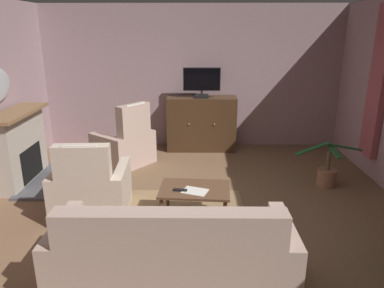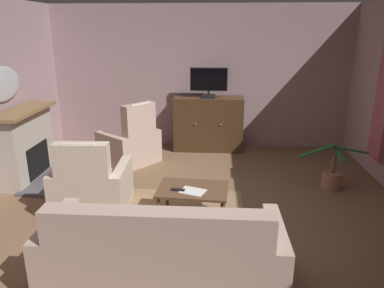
# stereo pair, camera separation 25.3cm
# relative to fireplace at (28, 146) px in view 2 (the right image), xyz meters

# --- Properties ---
(ground_plane) EXTENTS (6.58, 7.00, 0.04)m
(ground_plane) POSITION_rel_fireplace_xyz_m (2.71, -1.22, -0.57)
(ground_plane) COLOR brown
(wall_back) EXTENTS (6.58, 0.10, 2.84)m
(wall_back) POSITION_rel_fireplace_xyz_m (2.71, 2.03, 0.87)
(wall_back) COLOR gray
(wall_back) RESTS_ON ground_plane
(rug_central) EXTENTS (2.25, 1.84, 0.01)m
(rug_central) POSITION_rel_fireplace_xyz_m (2.32, -1.28, -0.54)
(rug_central) COLOR #8E704C
(rug_central) RESTS_ON ground_plane
(fireplace) EXTENTS (0.83, 1.46, 1.16)m
(fireplace) POSITION_rel_fireplace_xyz_m (0.00, 0.00, 0.00)
(fireplace) COLOR #4C4C51
(fireplace) RESTS_ON ground_plane
(wall_mirror_oval) EXTENTS (0.06, 0.96, 0.54)m
(wall_mirror_oval) POSITION_rel_fireplace_xyz_m (-0.25, 0.00, 1.01)
(wall_mirror_oval) COLOR #B2B7BF
(tv_cabinet) EXTENTS (1.37, 0.53, 1.08)m
(tv_cabinet) POSITION_rel_fireplace_xyz_m (2.90, 1.68, -0.03)
(tv_cabinet) COLOR black
(tv_cabinet) RESTS_ON ground_plane
(television) EXTENTS (0.72, 0.20, 0.58)m
(television) POSITION_rel_fireplace_xyz_m (2.90, 1.63, 0.84)
(television) COLOR black
(television) RESTS_ON tv_cabinet
(coffee_table) EXTENTS (0.91, 0.66, 0.47)m
(coffee_table) POSITION_rel_fireplace_xyz_m (2.78, -1.28, -0.14)
(coffee_table) COLOR brown
(coffee_table) RESTS_ON ground_plane
(tv_remote) EXTENTS (0.18, 0.08, 0.02)m
(tv_remote) POSITION_rel_fireplace_xyz_m (2.60, -1.36, -0.07)
(tv_remote) COLOR black
(tv_remote) RESTS_ON coffee_table
(folded_newspaper) EXTENTS (0.36, 0.31, 0.01)m
(folded_newspaper) POSITION_rel_fireplace_xyz_m (2.78, -1.37, -0.08)
(folded_newspaper) COLOR silver
(folded_newspaper) RESTS_ON coffee_table
(sofa_floral) EXTENTS (2.24, 0.91, 0.97)m
(sofa_floral) POSITION_rel_fireplace_xyz_m (2.57, -2.53, -0.22)
(sofa_floral) COLOR #BC9E8E
(sofa_floral) RESTS_ON ground_plane
(armchair_angled_to_table) EXTENTS (0.98, 0.91, 1.08)m
(armchair_angled_to_table) POSITION_rel_fireplace_xyz_m (1.40, -1.08, -0.21)
(armchair_angled_to_table) COLOR #C6B29E
(armchair_angled_to_table) RESTS_ON ground_plane
(armchair_beside_cabinet) EXTENTS (1.19, 1.20, 1.16)m
(armchair_beside_cabinet) POSITION_rel_fireplace_xyz_m (1.52, 0.79, -0.20)
(armchair_beside_cabinet) COLOR #BC9E8E
(armchair_beside_cabinet) RESTS_ON ground_plane
(potted_plant_small_fern_corner) EXTENTS (1.07, 0.76, 0.72)m
(potted_plant_small_fern_corner) POSITION_rel_fireplace_xyz_m (4.85, -0.12, -0.35)
(potted_plant_small_fern_corner) COLOR #99664C
(potted_plant_small_fern_corner) RESTS_ON ground_plane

